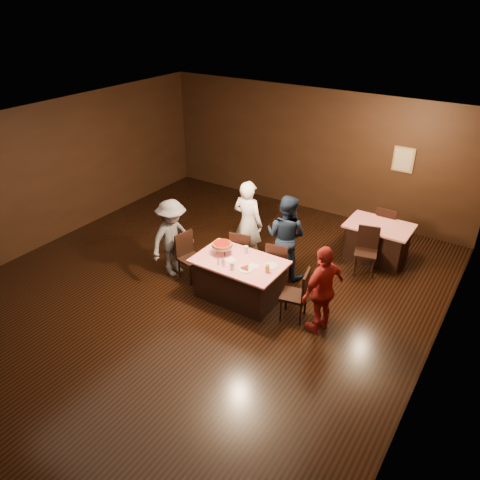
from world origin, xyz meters
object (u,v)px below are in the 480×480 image
object	(u,v)px
diner_red_shirt	(323,290)
diner_navy_hoodie	(286,236)
chair_far_left	(243,251)
plate_empty	(271,266)
glass_amber	(267,269)
glass_back	(246,250)
main_table	(239,279)
chair_end_left	(191,258)
glass_front_left	(232,266)
pizza_stand	(222,245)
chair_back_near	(366,252)
chair_back_far	(387,227)
chair_end_right	(294,294)
diner_white_jacket	(248,223)
chair_far_right	(279,263)
back_table	(377,242)
diner_grey_knit	(173,238)

from	to	relation	value
diner_red_shirt	diner_navy_hoodie	bearing A→B (deg)	-115.19
chair_far_left	plate_empty	world-z (taller)	chair_far_left
glass_amber	glass_back	xyz separation A→B (m)	(-0.65, 0.35, 0.00)
main_table	diner_navy_hoodie	world-z (taller)	diner_navy_hoodie
chair_end_left	glass_front_left	xyz separation A→B (m)	(1.15, -0.30, 0.37)
diner_red_shirt	pizza_stand	distance (m)	2.02
chair_far_left	chair_back_near	distance (m)	2.40
diner_navy_hoodie	plate_empty	bearing A→B (deg)	102.07
chair_end_left	chair_back_far	world-z (taller)	same
chair_end_right	diner_white_jacket	xyz separation A→B (m)	(-1.63, 1.13, 0.42)
chair_far_right	chair_back_far	xyz separation A→B (m)	(1.22, 2.59, 0.00)
back_table	glass_front_left	xyz separation A→B (m)	(-1.57, -3.04, 0.46)
main_table	diner_white_jacket	xyz separation A→B (m)	(-0.53, 1.13, 0.51)
chair_end_right	glass_amber	distance (m)	0.62
diner_grey_knit	diner_red_shirt	world-z (taller)	diner_grey_knit
back_table	plate_empty	bearing A→B (deg)	-112.50
pizza_stand	diner_navy_hoodie	bearing A→B (deg)	56.65
back_table	chair_far_left	distance (m)	2.84
diner_red_shirt	plate_empty	world-z (taller)	diner_red_shirt
glass_amber	glass_back	distance (m)	0.74
back_table	glass_amber	distance (m)	3.00
chair_far_left	glass_amber	distance (m)	1.33
chair_back_near	diner_grey_knit	size ratio (longest dim) A/B	0.61
back_table	chair_far_left	xyz separation A→B (m)	(-2.02, -1.99, 0.09)
chair_far_right	diner_grey_knit	size ratio (longest dim) A/B	0.61
chair_end_left	glass_amber	bearing A→B (deg)	-80.03
chair_far_left	chair_end_left	xyz separation A→B (m)	(-0.70, -0.75, 0.00)
diner_white_jacket	pizza_stand	distance (m)	1.09
chair_far_left	diner_navy_hoodie	size ratio (longest dim) A/B	0.57
chair_far_left	chair_end_right	distance (m)	1.68
main_table	pizza_stand	xyz separation A→B (m)	(-0.40, 0.05, 0.57)
chair_back_far	glass_front_left	size ratio (longest dim) A/B	6.79
back_table	pizza_stand	bearing A→B (deg)	-126.95
main_table	diner_red_shirt	distance (m)	1.66
chair_end_left	diner_grey_knit	size ratio (longest dim) A/B	0.61
diner_grey_knit	pizza_stand	xyz separation A→B (m)	(1.12, 0.06, 0.17)
chair_end_right	pizza_stand	bearing A→B (deg)	-104.29
diner_red_shirt	chair_far_left	bearing A→B (deg)	-94.30
diner_navy_hoodie	glass_front_left	world-z (taller)	diner_navy_hoodie
chair_end_left	diner_white_jacket	size ratio (longest dim) A/B	0.53
chair_end_right	glass_front_left	bearing A→B (deg)	-86.43
chair_far_right	plate_empty	size ratio (longest dim) A/B	3.80
chair_back_far	plate_empty	world-z (taller)	chair_back_far
chair_back_near	diner_white_jacket	bearing A→B (deg)	-171.90
glass_amber	glass_front_left	bearing A→B (deg)	-155.56
diner_red_shirt	plate_empty	size ratio (longest dim) A/B	6.24
chair_end_left	chair_far_left	bearing A→B (deg)	-31.37
main_table	diner_red_shirt	xyz separation A→B (m)	(1.61, -0.02, 0.40)
chair_far_right	glass_back	size ratio (longest dim) A/B	6.79
chair_back_far	diner_red_shirt	world-z (taller)	diner_red_shirt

